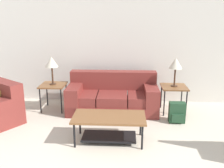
# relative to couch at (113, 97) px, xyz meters

# --- Properties ---
(wall_back) EXTENTS (8.78, 0.06, 2.60)m
(wall_back) POSITION_rel_couch_xyz_m (0.09, 0.68, 1.00)
(wall_back) COLOR silver
(wall_back) RESTS_ON ground_plane
(couch) EXTENTS (1.92, 0.92, 0.82)m
(couch) POSITION_rel_couch_xyz_m (0.00, 0.00, 0.00)
(couch) COLOR maroon
(couch) RESTS_ON ground_plane
(coffee_table) EXTENTS (1.18, 0.60, 0.45)m
(coffee_table) POSITION_rel_couch_xyz_m (0.02, -1.39, 0.03)
(coffee_table) COLOR brown
(coffee_table) RESTS_ON ground_plane
(side_table_left) EXTENTS (0.53, 0.55, 0.57)m
(side_table_left) POSITION_rel_couch_xyz_m (-1.30, -0.02, 0.22)
(side_table_left) COLOR brown
(side_table_left) RESTS_ON ground_plane
(side_table_right) EXTENTS (0.53, 0.55, 0.57)m
(side_table_right) POSITION_rel_couch_xyz_m (1.30, -0.02, 0.22)
(side_table_right) COLOR brown
(side_table_right) RESTS_ON ground_plane
(table_lamp_left) EXTENTS (0.28, 0.28, 0.61)m
(table_lamp_left) POSITION_rel_couch_xyz_m (-1.30, -0.02, 0.76)
(table_lamp_left) COLOR #472D1E
(table_lamp_left) RESTS_ON side_table_left
(table_lamp_right) EXTENTS (0.28, 0.28, 0.61)m
(table_lamp_right) POSITION_rel_couch_xyz_m (1.30, -0.02, 0.76)
(table_lamp_right) COLOR #472D1E
(table_lamp_right) RESTS_ON side_table_right
(backpack) EXTENTS (0.31, 0.24, 0.40)m
(backpack) POSITION_rel_couch_xyz_m (1.28, -0.57, -0.10)
(backpack) COLOR #23472D
(backpack) RESTS_ON ground_plane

